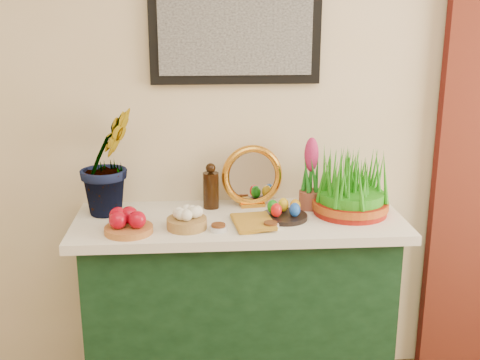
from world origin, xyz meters
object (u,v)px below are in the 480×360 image
Objects in this scene: hyacinth_green at (107,145)px; sideboard at (239,315)px; mirror at (252,177)px; book at (234,223)px; wheatgrass_sabzeh at (351,187)px.

sideboard is at bearing -52.69° from hyacinth_green.
book is (-0.10, -0.27, -0.12)m from mirror.
hyacinth_green is 0.64m from book.
mirror is (0.62, 0.06, -0.17)m from hyacinth_green.
wheatgrass_sabzeh is (0.49, 0.01, 0.58)m from sideboard.
hyacinth_green is at bearing 169.74° from sideboard.
sideboard is at bearing -113.87° from mirror.
sideboard is 0.95m from hyacinth_green.
wheatgrass_sabzeh is at bearing 7.23° from book.
mirror is (0.07, 0.16, 0.60)m from sideboard.
book is (-0.03, -0.11, 0.48)m from sideboard.
book is (0.53, -0.21, -0.29)m from hyacinth_green.
hyacinth_green is (-0.55, 0.10, 0.77)m from sideboard.
mirror is 0.44m from wheatgrass_sabzeh.
sideboard is 3.96× the size of wheatgrass_sabzeh.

